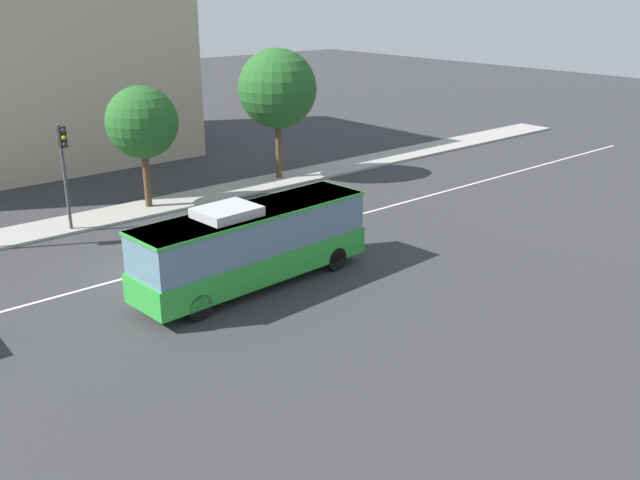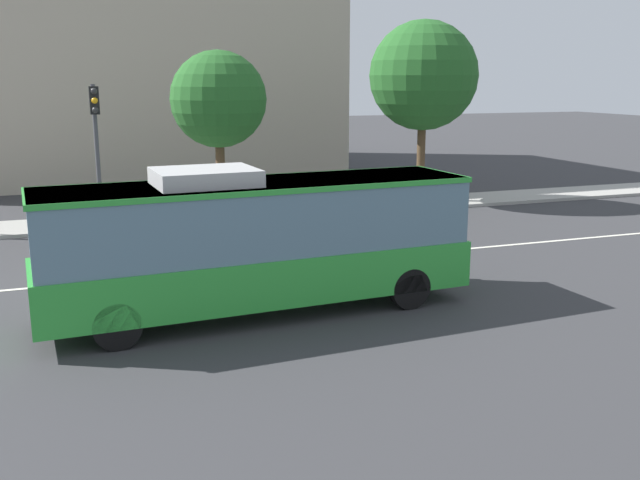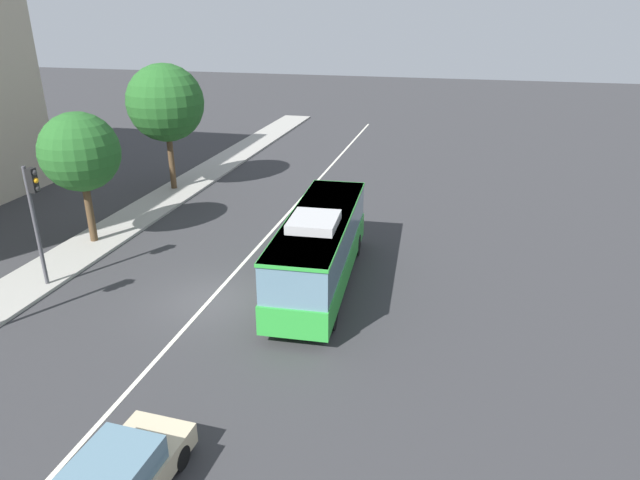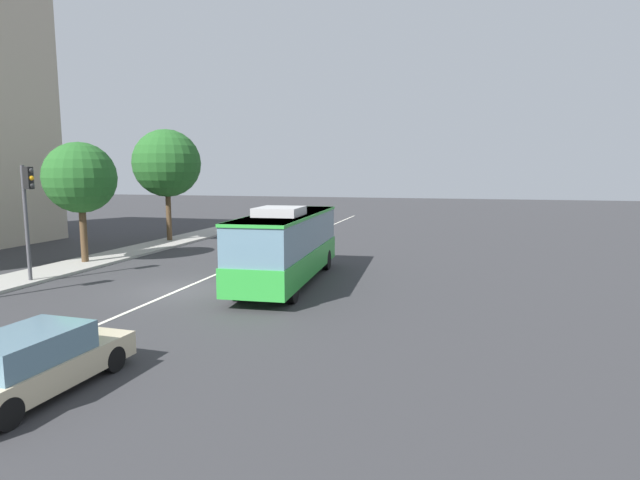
{
  "view_description": "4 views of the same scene",
  "coord_description": "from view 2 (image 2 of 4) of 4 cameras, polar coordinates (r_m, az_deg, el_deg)",
  "views": [
    {
      "loc": [
        -12.26,
        -25.13,
        11.09
      ],
      "look_at": [
        4.5,
        -5.49,
        1.82
      ],
      "focal_mm": 39.5,
      "sensor_mm": 36.0,
      "label": 1
    },
    {
      "loc": [
        -1.63,
        -19.51,
        5.39
      ],
      "look_at": [
        4.01,
        -3.77,
        1.6
      ],
      "focal_mm": 40.04,
      "sensor_mm": 36.0,
      "label": 2
    },
    {
      "loc": [
        -18.14,
        -9.14,
        10.85
      ],
      "look_at": [
        2.88,
        -3.83,
        1.85
      ],
      "focal_mm": 31.49,
      "sensor_mm": 36.0,
      "label": 3
    },
    {
      "loc": [
        -18.69,
        -11.04,
        4.89
      ],
      "look_at": [
        4.65,
        -4.83,
        1.68
      ],
      "focal_mm": 28.58,
      "sensor_mm": 36.0,
      "label": 4
    }
  ],
  "objects": [
    {
      "name": "traffic_light_near_corner",
      "position": [
        26.58,
        -17.46,
        8.26
      ],
      "size": [
        0.33,
        0.62,
        5.2
      ],
      "rotation": [
        0.0,
        0.0,
        -1.54
      ],
      "color": "#47474C",
      "rests_on": "ground_plane"
    },
    {
      "name": "street_tree_kerbside_left",
      "position": [
        28.19,
        -8.13,
        11.03
      ],
      "size": [
        3.72,
        3.72,
        6.48
      ],
      "color": "#4C3823",
      "rests_on": "ground_plane"
    },
    {
      "name": "ground_plane",
      "position": [
        20.31,
        -14.41,
        -3.03
      ],
      "size": [
        160.0,
        160.0,
        0.0
      ],
      "primitive_type": "plane",
      "color": "#333335"
    },
    {
      "name": "office_block_background",
      "position": [
        44.52,
        -16.1,
        16.31
      ],
      "size": [
        23.12,
        16.14,
        17.0
      ],
      "rotation": [
        0.0,
        0.0,
        0.01
      ],
      "color": "#B7A893",
      "rests_on": "ground_plane"
    },
    {
      "name": "sidewalk_kerb",
      "position": [
        28.08,
        -16.02,
        1.35
      ],
      "size": [
        80.0,
        2.78,
        0.14
      ],
      "primitive_type": "cube",
      "color": "#9E9B93",
      "rests_on": "ground_plane"
    },
    {
      "name": "street_tree_kerbside_right",
      "position": [
        31.58,
        8.26,
        12.86
      ],
      "size": [
        4.66,
        4.66,
        7.85
      ],
      "color": "#4C3823",
      "rests_on": "ground_plane"
    },
    {
      "name": "lane_centre_line",
      "position": [
        20.31,
        -14.41,
        -3.01
      ],
      "size": [
        76.0,
        0.16,
        0.01
      ],
      "primitive_type": "cube",
      "color": "silver",
      "rests_on": "ground_plane"
    },
    {
      "name": "transit_bus",
      "position": [
        16.49,
        -5.02,
        0.19
      ],
      "size": [
        10.13,
        3.07,
        3.46
      ],
      "rotation": [
        0.0,
        0.0,
        0.06
      ],
      "color": "green",
      "rests_on": "ground_plane"
    }
  ]
}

